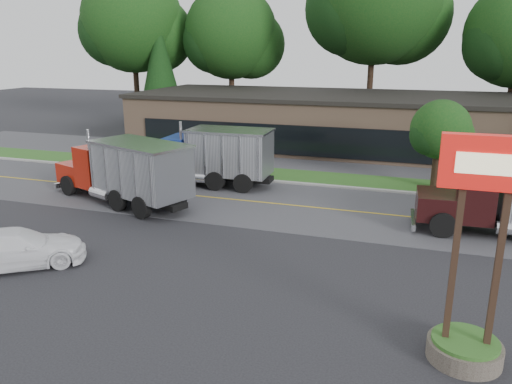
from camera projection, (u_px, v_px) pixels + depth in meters
ground at (156, 268)px, 18.57m from camera, size 140.00×140.00×0.00m
road at (239, 200)px, 26.78m from camera, size 60.00×8.00×0.02m
center_line at (239, 200)px, 26.78m from camera, size 60.00×0.12×0.01m
curb at (263, 181)px, 30.61m from camera, size 60.00×0.30×0.12m
grass_verge at (271, 174)px, 32.25m from camera, size 60.00×3.40×0.03m
far_parking at (291, 159)px, 36.81m from camera, size 60.00×7.00×0.02m
strip_mall at (333, 122)px, 41.12m from camera, size 32.00×12.00×4.00m
bilo_sign at (472, 290)px, 12.56m from camera, size 2.20×1.90×5.95m
tree_far_a at (135, 26)px, 51.08m from camera, size 10.99×10.34×15.68m
tree_far_b at (233, 37)px, 50.18m from camera, size 9.80×9.22×13.98m
tree_far_c at (377, 3)px, 45.17m from camera, size 12.94×12.18×18.46m
evergreen_left at (160, 68)px, 49.11m from camera, size 4.75×4.75×10.81m
tree_verge at (441, 133)px, 28.35m from camera, size 3.59×3.37×5.11m
dump_truck_red at (126, 170)px, 25.78m from camera, size 9.13×5.41×3.36m
dump_truck_blue at (212, 155)px, 29.35m from camera, size 8.21×2.83×3.36m
rally_car at (16, 248)px, 18.51m from camera, size 5.13×4.61×1.43m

